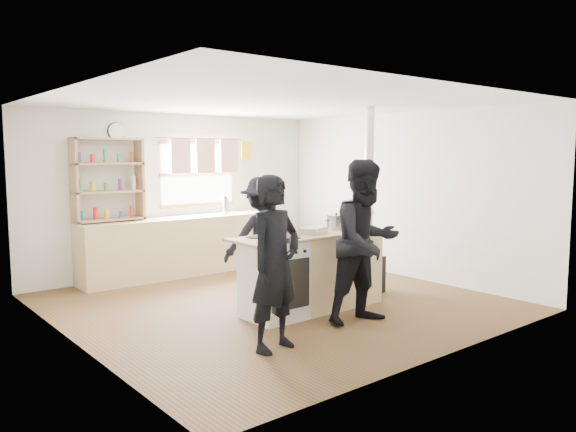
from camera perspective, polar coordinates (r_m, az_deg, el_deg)
The scene contains 14 objects.
ground at distance 7.20m, azimuth -1.30°, elevation -8.77°, with size 5.00×5.00×0.01m, color brown.
back_counter at distance 8.93m, azimuth -10.10°, elevation -2.95°, with size 3.40×0.55×0.90m, color #D0B57D.
shelving_unit at distance 8.42m, azimuth -17.81°, elevation 3.57°, with size 1.00×0.28×1.20m.
thermos at distance 9.21m, azimuth -6.38°, elevation 1.07°, with size 0.10×0.10×0.27m, color silver.
cooking_island at distance 6.77m, azimuth 2.53°, elevation -5.65°, with size 1.97×0.64×0.93m.
skillet_greens at distance 6.07m, azimuth -1.06°, elevation -2.31°, with size 0.41×0.41×0.05m.
roast_tray at distance 6.67m, azimuth 2.57°, elevation -1.43°, with size 0.40×0.34×0.08m.
stockpot_stove at distance 6.57m, azimuth -0.96°, elevation -1.12°, with size 0.25×0.25×0.20m.
stockpot_counter at distance 7.05m, azimuth 4.92°, elevation -0.60°, with size 0.28×0.28×0.21m.
bread_board at distance 7.20m, azimuth 6.95°, elevation -0.83°, with size 0.32×0.27×0.12m.
flue_heater at distance 7.67m, azimuth 8.12°, elevation -2.90°, with size 0.35×0.35×2.50m.
person_near_left at distance 5.33m, azimuth -1.31°, elevation -4.83°, with size 0.61×0.40×1.68m, color black.
person_near_right at distance 6.23m, azimuth 7.96°, elevation -2.63°, with size 0.88×0.69×1.81m, color black.
person_far at distance 7.27m, azimuth -2.59°, elevation -2.23°, with size 1.02×0.59×1.58m, color black.
Camera 1 is at (-4.27, -5.50, 1.86)m, focal length 35.00 mm.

